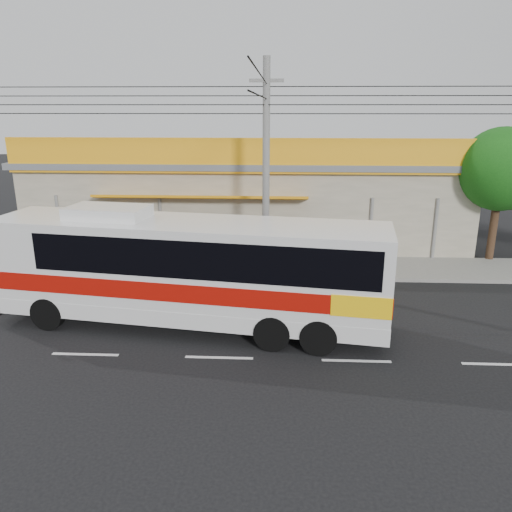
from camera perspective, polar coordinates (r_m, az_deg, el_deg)
The scene contains 8 objects.
ground at distance 17.20m, azimuth -3.23°, elevation -7.58°, with size 120.00×120.00×0.00m, color black.
sidewalk at distance 22.75m, azimuth -1.67°, elevation -1.17°, with size 30.00×3.20×0.15m, color slate.
lane_markings at distance 14.97m, azimuth -4.24°, elevation -11.52°, with size 50.00×0.12×0.01m, color silver, non-canonical shape.
storefront_building at distance 27.59m, azimuth -0.82°, elevation 6.80°, with size 22.60×9.20×5.70m.
coach_bus at distance 16.29m, azimuth -7.09°, elevation -1.10°, with size 13.11×4.58×3.96m.
motorbike_dark at distance 26.09m, azimuth -22.73°, elevation 1.19°, with size 0.48×1.69×1.01m, color black.
utility_pole at distance 20.20m, azimuth 1.20°, elevation 17.52°, with size 34.00×14.00×8.91m.
tree_near at distance 25.32m, azimuth 26.51°, elevation 8.55°, with size 3.76×3.76×6.24m.
Camera 1 is at (1.73, -15.57, 7.09)m, focal length 35.00 mm.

